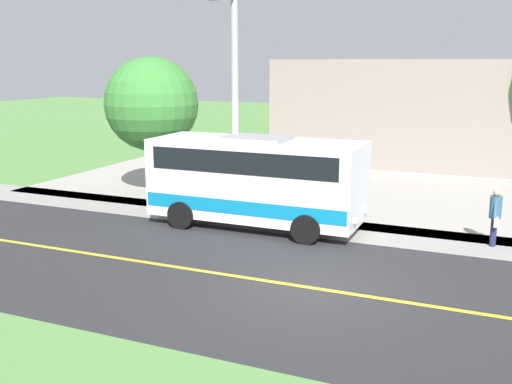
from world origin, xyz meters
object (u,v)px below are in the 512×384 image
shuttle_bus_front (257,177)px  commercial_building (486,111)px  street_light_pole (233,99)px  pedestrian_with_bags (495,215)px  tree_curbside (151,104)px

shuttle_bus_front → commercial_building: 17.99m
street_light_pole → shuttle_bus_front: bearing=71.9°
pedestrian_with_bags → tree_curbside: 13.47m
commercial_building → street_light_pole: bearing=-23.5°
street_light_pole → pedestrian_with_bags: bearing=93.4°
pedestrian_with_bags → commercial_building: (-16.04, -1.03, 1.79)m
shuttle_bus_front → street_light_pole: bearing=-108.1°
street_light_pole → tree_curbside: bearing=-117.8°
shuttle_bus_front → street_light_pole: street_light_pole is taller
street_light_pole → commercial_building: street_light_pole is taller
shuttle_bus_front → tree_curbside: 6.75m
pedestrian_with_bags → tree_curbside: bearing=-98.9°
pedestrian_with_bags → street_light_pole: 8.84m
shuttle_bus_front → tree_curbside: (-2.85, -5.77, 2.02)m
tree_curbside → commercial_building: size_ratio=0.26×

